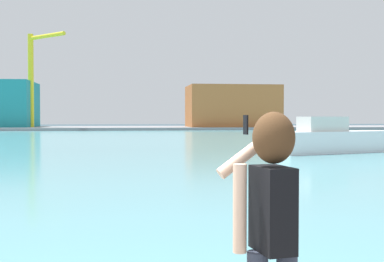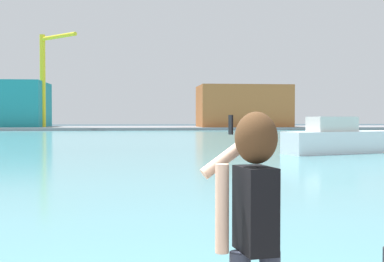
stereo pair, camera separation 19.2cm
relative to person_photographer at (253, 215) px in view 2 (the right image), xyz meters
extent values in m
plane|color=#334751|center=(-1.10, 50.01, -1.61)|extent=(220.00, 220.00, 0.00)
cube|color=#599EA8|center=(-1.10, 52.01, -1.60)|extent=(140.00, 100.00, 0.02)
cube|color=gray|center=(-1.10, 92.01, -1.37)|extent=(140.00, 20.00, 0.48)
cube|color=black|center=(0.01, 0.00, 0.03)|extent=(0.25, 0.37, 0.56)
sphere|color=#E0B293|center=(0.01, 0.00, 0.49)|extent=(0.22, 0.22, 0.22)
ellipsoid|color=#472D19|center=(0.01, -0.02, 0.50)|extent=(0.28, 0.26, 0.34)
cylinder|color=#E0B293|center=(-0.21, 0.00, 0.04)|extent=(0.09, 0.09, 0.58)
cylinder|color=#E0B293|center=(-0.07, 0.21, 0.41)|extent=(0.53, 0.17, 0.40)
cube|color=black|center=(-0.09, 0.32, 0.58)|extent=(0.02, 0.07, 0.14)
cube|color=white|center=(12.07, 26.62, -0.91)|extent=(8.61, 4.45, 1.36)
cube|color=silver|center=(11.06, 26.29, 0.23)|extent=(3.25, 2.27, 0.91)
cube|color=teal|center=(-25.16, 92.71, 3.08)|extent=(13.62, 13.41, 8.41)
cube|color=#B26633|center=(18.73, 89.15, 2.75)|extent=(16.78, 10.70, 7.74)
cylinder|color=yellow|center=(-18.34, 90.01, 7.31)|extent=(1.00, 1.00, 16.86)
cylinder|color=yellow|center=(-14.97, 86.74, 14.94)|extent=(7.22, 7.03, 0.70)
camera|label=1|loc=(-0.93, -3.15, 0.64)|focal=46.44mm
camera|label=2|loc=(-0.74, -3.17, 0.64)|focal=46.44mm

